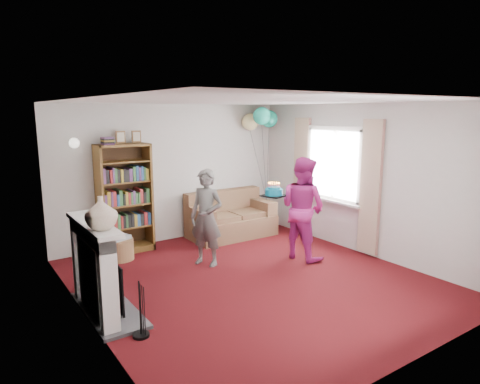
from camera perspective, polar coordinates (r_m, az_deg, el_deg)
ground at (r=6.22m, az=1.70°, el=-11.66°), size 5.00×5.00×0.00m
wall_back at (r=8.00m, az=-8.92°, el=2.54°), size 4.50×0.02×2.50m
wall_left at (r=4.91m, az=-20.07°, el=-3.11°), size 0.02×5.00×2.50m
wall_right at (r=7.41m, az=16.03°, el=1.61°), size 0.02×5.00×2.50m
ceiling at (r=5.76m, az=1.85°, el=12.07°), size 4.50×5.00×0.01m
fireplace at (r=5.34m, az=-18.28°, el=-10.19°), size 0.55×1.80×1.12m
window_bay at (r=7.76m, az=12.35°, el=1.83°), size 0.14×2.02×2.20m
wall_sconce at (r=7.21m, az=-21.25°, el=6.12°), size 0.16×0.23×0.16m
bookcase at (r=7.48m, az=-15.21°, el=-0.94°), size 0.87×0.42×2.05m
sofa at (r=8.26m, az=-1.39°, el=-3.62°), size 1.62×0.86×0.86m
wicker_basket at (r=7.24m, az=-15.76°, el=-7.28°), size 0.45×0.45×0.40m
person_striped at (r=6.63m, az=-4.50°, el=-3.42°), size 0.58×0.66×1.51m
person_magenta at (r=6.98m, az=8.35°, el=-2.13°), size 0.76×0.90×1.66m
birthday_cake at (r=6.86m, az=4.53°, el=-0.00°), size 0.34×0.34×0.22m
balloons at (r=8.51m, az=2.73°, el=9.70°), size 0.67×0.72×1.80m
mantel_vase at (r=4.79m, az=-18.04°, el=-2.66°), size 0.43×0.43×0.36m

